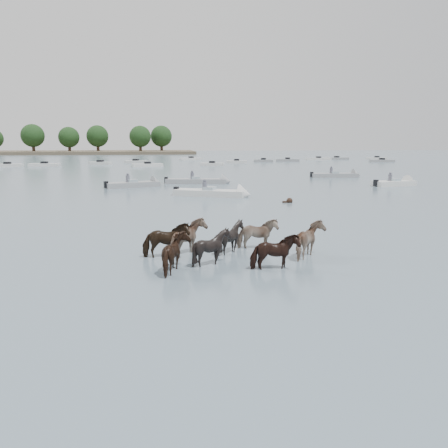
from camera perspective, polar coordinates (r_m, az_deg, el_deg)
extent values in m
plane|color=#4A5D6A|center=(15.47, 0.05, -5.16)|extent=(400.00, 400.00, 0.00)
imported|color=black|center=(16.34, -7.42, -2.27)|extent=(1.74, 0.85, 1.44)
imported|color=#8A705D|center=(16.70, -4.44, -1.91)|extent=(1.55, 1.70, 1.46)
imported|color=black|center=(16.99, 0.93, -1.84)|extent=(1.28, 1.16, 1.36)
imported|color=#7C6654|center=(17.65, 4.26, -1.43)|extent=(1.60, 0.74, 1.34)
imported|color=black|center=(14.56, -5.97, -3.95)|extent=(1.37, 1.53, 1.38)
imported|color=black|center=(15.33, -1.51, -3.16)|extent=(1.52, 1.42, 1.37)
imported|color=black|center=(14.82, 6.47, -3.78)|extent=(1.63, 0.84, 1.34)
imported|color=#9F856C|center=(16.56, 11.12, -2.21)|extent=(1.51, 1.67, 1.44)
sphere|color=black|center=(31.42, 8.37, 2.95)|extent=(0.44, 0.44, 0.44)
cube|color=black|center=(31.36, 7.93, 2.76)|extent=(0.50, 0.22, 0.18)
cube|color=gray|center=(42.66, -11.63, 4.91)|extent=(5.16, 3.24, 0.55)
cone|color=gray|center=(43.45, -8.53, 5.11)|extent=(1.41, 1.82, 1.60)
cube|color=#99ADB7|center=(42.63, -11.65, 5.38)|extent=(1.15, 1.33, 0.35)
cube|color=black|center=(41.98, -14.84, 4.90)|extent=(0.45, 0.45, 0.60)
cylinder|color=#595966|center=(42.64, -12.19, 5.63)|extent=(0.36, 0.36, 0.70)
sphere|color=#595966|center=(42.60, -12.22, 6.23)|extent=(0.24, 0.24, 0.24)
cube|color=silver|center=(34.91, -1.83, 3.93)|extent=(5.78, 3.73, 0.55)
cone|color=silver|center=(34.18, 2.67, 3.78)|extent=(1.47, 1.83, 1.60)
cube|color=#99ADB7|center=(34.88, -1.83, 4.50)|extent=(1.18, 1.35, 0.35)
cube|color=black|center=(35.84, -6.12, 4.29)|extent=(0.46, 0.46, 0.60)
cylinder|color=#595966|center=(34.81, -2.49, 4.82)|extent=(0.36, 0.36, 0.70)
sphere|color=#595966|center=(34.77, -2.49, 5.56)|extent=(0.24, 0.24, 0.24)
cube|color=gray|center=(45.60, -3.57, 5.45)|extent=(6.31, 2.60, 0.55)
cone|color=gray|center=(45.43, 0.30, 5.45)|extent=(1.15, 1.73, 1.60)
cube|color=#99ADB7|center=(45.57, -3.57, 5.89)|extent=(0.98, 1.24, 0.35)
cube|color=black|center=(45.96, -7.40, 5.61)|extent=(0.40, 0.40, 0.60)
cylinder|color=#595966|center=(45.53, -4.08, 6.13)|extent=(0.36, 0.36, 0.70)
sphere|color=#595966|center=(45.49, -4.09, 6.69)|extent=(0.24, 0.24, 0.24)
cube|color=silver|center=(46.08, 20.85, 4.84)|extent=(4.53, 2.56, 0.55)
cone|color=silver|center=(47.55, 22.76, 4.86)|extent=(1.25, 1.77, 1.60)
cube|color=#99ADB7|center=(46.05, 20.88, 5.27)|extent=(1.04, 1.28, 0.35)
cube|color=black|center=(44.65, 18.83, 5.00)|extent=(0.42, 0.42, 0.60)
cylinder|color=#595966|center=(45.85, 20.46, 5.53)|extent=(0.36, 0.36, 0.70)
sphere|color=#595966|center=(45.81, 20.49, 6.09)|extent=(0.24, 0.24, 0.24)
cube|color=gray|center=(55.19, 13.90, 6.03)|extent=(5.60, 1.96, 0.55)
cone|color=gray|center=(56.10, 16.59, 5.97)|extent=(1.00, 1.66, 1.60)
cube|color=#99ADB7|center=(55.16, 13.92, 6.40)|extent=(0.87, 1.17, 0.35)
cube|color=black|center=(54.38, 11.14, 6.24)|extent=(0.37, 0.37, 0.60)
cylinder|color=#595966|center=(55.00, 13.54, 6.61)|extent=(0.36, 0.36, 0.70)
sphere|color=#595966|center=(54.97, 13.56, 7.08)|extent=(0.24, 0.24, 0.24)
cube|color=silver|center=(84.02, -25.93, 6.72)|extent=(4.84, 1.62, 0.60)
cube|color=black|center=(84.00, -25.95, 6.98)|extent=(1.02, 1.02, 0.50)
cube|color=silver|center=(83.56, -21.95, 7.00)|extent=(5.38, 2.17, 0.60)
cube|color=black|center=(83.54, -21.97, 7.26)|extent=(1.12, 1.12, 0.50)
cube|color=silver|center=(86.65, -15.53, 7.47)|extent=(4.47, 2.99, 0.60)
cube|color=black|center=(86.63, -15.54, 7.72)|extent=(1.31, 1.31, 0.50)
cube|color=silver|center=(90.95, -11.20, 7.77)|extent=(4.77, 2.85, 0.60)
cube|color=black|center=(90.94, -11.21, 8.01)|extent=(1.26, 1.26, 0.50)
cube|color=silver|center=(77.64, -9.75, 7.40)|extent=(5.34, 2.83, 0.60)
cube|color=black|center=(77.62, -9.76, 7.68)|extent=(1.23, 1.23, 0.50)
cube|color=silver|center=(104.55, -4.21, 8.27)|extent=(5.45, 2.78, 0.60)
cube|color=black|center=(104.54, -4.22, 8.47)|extent=(1.22, 1.22, 0.50)
cube|color=silver|center=(79.15, -1.53, 7.60)|extent=(4.31, 2.44, 0.60)
cube|color=black|center=(79.13, -1.53, 7.87)|extent=(1.21, 1.21, 0.50)
cube|color=silver|center=(88.97, 1.63, 7.91)|extent=(4.24, 2.26, 0.60)
cube|color=black|center=(88.96, 1.63, 8.16)|extent=(1.18, 1.18, 0.50)
cube|color=gray|center=(94.60, 5.06, 8.03)|extent=(4.25, 2.25, 0.60)
cube|color=black|center=(94.58, 5.06, 8.26)|extent=(1.17, 1.17, 0.50)
cube|color=gray|center=(98.13, 8.12, 8.05)|extent=(5.21, 2.62, 0.60)
cube|color=black|center=(98.12, 8.13, 8.27)|extent=(1.20, 1.20, 0.50)
cube|color=silver|center=(106.75, 11.98, 8.11)|extent=(5.77, 1.50, 0.60)
cube|color=black|center=(106.74, 11.99, 8.32)|extent=(1.00, 1.00, 0.50)
cube|color=gray|center=(110.50, 14.19, 8.10)|extent=(5.68, 1.71, 0.60)
cube|color=black|center=(110.49, 14.20, 8.29)|extent=(1.04, 1.04, 0.50)
cube|color=gray|center=(99.66, 19.52, 7.60)|extent=(5.22, 2.28, 0.60)
cube|color=black|center=(99.65, 19.53, 7.81)|extent=(1.15, 1.15, 0.50)
cube|color=silver|center=(113.64, 18.94, 7.91)|extent=(4.93, 2.63, 0.60)
cube|color=black|center=(113.63, 18.95, 8.10)|extent=(1.22, 1.22, 0.50)
cylinder|color=#382619|center=(166.54, -23.15, 8.79)|extent=(1.00, 1.00, 3.46)
sphere|color=black|center=(166.54, -23.26, 10.34)|extent=(7.68, 7.68, 7.68)
cylinder|color=#382619|center=(165.82, -19.12, 9.00)|extent=(1.00, 1.00, 3.18)
sphere|color=black|center=(165.81, -19.21, 10.43)|extent=(7.06, 7.06, 7.06)
cylinder|color=#382619|center=(166.47, -15.79, 9.22)|extent=(1.00, 1.00, 3.40)
sphere|color=black|center=(166.46, -15.87, 10.75)|extent=(7.57, 7.57, 7.57)
cylinder|color=#382619|center=(160.85, -10.62, 9.39)|extent=(1.00, 1.00, 3.33)
sphere|color=black|center=(160.84, -10.67, 10.94)|extent=(7.40, 7.40, 7.40)
cylinder|color=#382619|center=(166.63, -7.97, 9.51)|extent=(1.00, 1.00, 3.42)
sphere|color=black|center=(166.62, -8.01, 11.05)|extent=(7.61, 7.61, 7.61)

